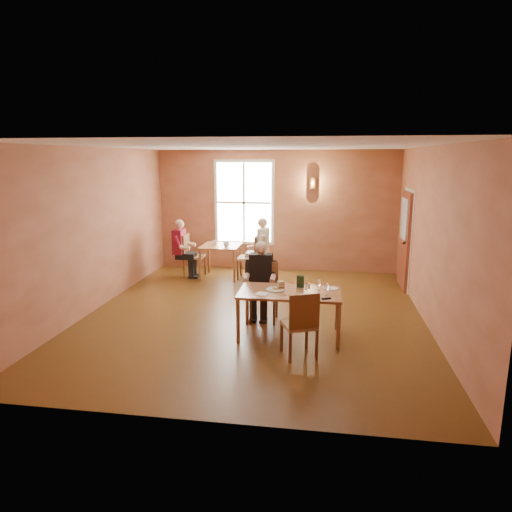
# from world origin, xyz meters

# --- Properties ---
(ground) EXTENTS (6.00, 7.00, 0.01)m
(ground) POSITION_xyz_m (0.00, 0.00, 0.00)
(ground) COLOR brown
(ground) RESTS_ON ground
(wall_back) EXTENTS (6.00, 0.04, 3.00)m
(wall_back) POSITION_xyz_m (0.00, 3.50, 1.50)
(wall_back) COLOR brown
(wall_back) RESTS_ON ground
(wall_front) EXTENTS (6.00, 0.04, 3.00)m
(wall_front) POSITION_xyz_m (0.00, -3.50, 1.50)
(wall_front) COLOR brown
(wall_front) RESTS_ON ground
(wall_left) EXTENTS (0.04, 7.00, 3.00)m
(wall_left) POSITION_xyz_m (-3.00, 0.00, 1.50)
(wall_left) COLOR brown
(wall_left) RESTS_ON ground
(wall_right) EXTENTS (0.04, 7.00, 3.00)m
(wall_right) POSITION_xyz_m (3.00, 0.00, 1.50)
(wall_right) COLOR brown
(wall_right) RESTS_ON ground
(ceiling) EXTENTS (6.00, 7.00, 0.04)m
(ceiling) POSITION_xyz_m (0.00, 0.00, 3.00)
(ceiling) COLOR white
(ceiling) RESTS_ON wall_back
(window) EXTENTS (1.36, 0.10, 1.96)m
(window) POSITION_xyz_m (-0.80, 3.45, 1.70)
(window) COLOR white
(window) RESTS_ON wall_back
(door) EXTENTS (0.12, 1.04, 2.10)m
(door) POSITION_xyz_m (2.94, 2.30, 1.05)
(door) COLOR maroon
(door) RESTS_ON ground
(wall_sconce) EXTENTS (0.16, 0.16, 0.28)m
(wall_sconce) POSITION_xyz_m (0.90, 3.40, 2.20)
(wall_sconce) COLOR brown
(wall_sconce) RESTS_ON wall_back
(main_table) EXTENTS (1.60, 0.90, 0.75)m
(main_table) POSITION_xyz_m (0.72, -0.94, 0.37)
(main_table) COLOR brown
(main_table) RESTS_ON ground
(chair_diner_main) EXTENTS (0.45, 0.45, 1.01)m
(chair_diner_main) POSITION_xyz_m (0.22, -0.29, 0.51)
(chair_diner_main) COLOR #562F1C
(chair_diner_main) RESTS_ON ground
(diner_main) EXTENTS (0.53, 0.53, 1.32)m
(diner_main) POSITION_xyz_m (0.22, -0.32, 0.66)
(diner_main) COLOR black
(diner_main) RESTS_ON ground
(chair_empty) EXTENTS (0.57, 0.57, 0.99)m
(chair_empty) POSITION_xyz_m (0.91, -1.66, 0.49)
(chair_empty) COLOR #3B2110
(chair_empty) RESTS_ON ground
(plate_food) EXTENTS (0.38, 0.38, 0.04)m
(plate_food) POSITION_xyz_m (0.48, -0.91, 0.77)
(plate_food) COLOR silver
(plate_food) RESTS_ON main_table
(sandwich) EXTENTS (0.13, 0.12, 0.12)m
(sandwich) POSITION_xyz_m (0.56, -0.86, 0.81)
(sandwich) COLOR tan
(sandwich) RESTS_ON main_table
(goblet_a) EXTENTS (0.09, 0.09, 0.19)m
(goblet_a) POSITION_xyz_m (1.15, -0.83, 0.84)
(goblet_a) COLOR white
(goblet_a) RESTS_ON main_table
(goblet_b) EXTENTS (0.08, 0.08, 0.19)m
(goblet_b) POSITION_xyz_m (1.28, -1.05, 0.84)
(goblet_b) COLOR white
(goblet_b) RESTS_ON main_table
(goblet_c) EXTENTS (0.10, 0.10, 0.20)m
(goblet_c) POSITION_xyz_m (1.00, -1.12, 0.85)
(goblet_c) COLOR white
(goblet_c) RESTS_ON main_table
(menu_stand) EXTENTS (0.12, 0.07, 0.20)m
(menu_stand) POSITION_xyz_m (0.86, -0.70, 0.85)
(menu_stand) COLOR #1D3822
(menu_stand) RESTS_ON main_table
(knife) EXTENTS (0.21, 0.02, 0.00)m
(knife) POSITION_xyz_m (0.65, -1.16, 0.75)
(knife) COLOR silver
(knife) RESTS_ON main_table
(napkin) EXTENTS (0.24, 0.24, 0.01)m
(napkin) POSITION_xyz_m (0.30, -1.15, 0.75)
(napkin) COLOR silver
(napkin) RESTS_ON main_table
(side_plate) EXTENTS (0.22, 0.22, 0.01)m
(side_plate) POSITION_xyz_m (1.38, -0.71, 0.76)
(side_plate) COLOR silver
(side_plate) RESTS_ON main_table
(sunglasses) EXTENTS (0.14, 0.09, 0.02)m
(sunglasses) POSITION_xyz_m (1.28, -1.26, 0.76)
(sunglasses) COLOR black
(sunglasses) RESTS_ON main_table
(second_table) EXTENTS (0.89, 0.89, 0.78)m
(second_table) POSITION_xyz_m (-1.19, 2.49, 0.39)
(second_table) COLOR brown
(second_table) RESTS_ON ground
(chair_diner_white) EXTENTS (0.46, 0.46, 1.04)m
(chair_diner_white) POSITION_xyz_m (-0.54, 2.49, 0.52)
(chair_diner_white) COLOR brown
(chair_diner_white) RESTS_ON ground
(diner_white) EXTENTS (0.56, 0.56, 1.39)m
(diner_white) POSITION_xyz_m (-0.51, 2.49, 0.69)
(diner_white) COLOR white
(diner_white) RESTS_ON ground
(chair_diner_maroon) EXTENTS (0.45, 0.45, 1.02)m
(chair_diner_maroon) POSITION_xyz_m (-1.84, 2.49, 0.51)
(chair_diner_maroon) COLOR #402211
(chair_diner_maroon) RESTS_ON ground
(diner_maroon) EXTENTS (0.53, 0.53, 1.34)m
(diner_maroon) POSITION_xyz_m (-1.87, 2.49, 0.67)
(diner_maroon) COLOR maroon
(diner_maroon) RESTS_ON ground
(cup_a) EXTENTS (0.14, 0.14, 0.11)m
(cup_a) POSITION_xyz_m (-1.03, 2.35, 0.83)
(cup_a) COLOR silver
(cup_a) RESTS_ON second_table
(cup_b) EXTENTS (0.13, 0.13, 0.10)m
(cup_b) POSITION_xyz_m (-1.36, 2.57, 0.83)
(cup_b) COLOR silver
(cup_b) RESTS_ON second_table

